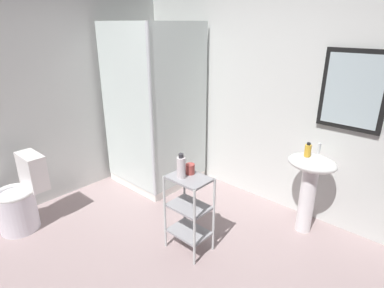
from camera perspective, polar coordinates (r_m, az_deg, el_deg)
The scene contains 11 objects.
ground_plane at distance 2.87m, azimuth -8.43°, elevation -23.11°, with size 4.20×4.20×0.02m, color #A48D8D.
wall_back at distance 3.58m, azimuth 14.13°, elevation 8.72°, with size 4.20×0.14×2.50m.
wall_left at distance 3.79m, azimuth -27.93°, elevation 7.54°, with size 0.10×4.20×2.50m, color silver.
shower_stall at distance 4.04m, azimuth -6.46°, elevation -1.11°, with size 0.92×0.92×2.00m.
pedestal_sink at distance 3.25m, azimuth 20.55°, elevation -5.89°, with size 0.46×0.37×0.81m.
sink_faucet at distance 3.24m, azimuth 21.99°, elevation -0.70°, with size 0.03×0.03×0.10m, color silver.
toilet at distance 3.65m, azimuth -28.53°, elevation -8.83°, with size 0.37×0.49×0.76m.
storage_cart at distance 2.87m, azimuth -0.54°, elevation -11.47°, with size 0.38×0.28×0.74m.
hand_soap_bottle at distance 3.12m, azimuth 20.22°, elevation -1.06°, with size 0.06×0.06×0.14m.
lotion_bottle_white at distance 2.68m, azimuth -1.98°, elevation -4.18°, with size 0.08×0.08×0.22m.
rinse_cup at distance 2.76m, azimuth -0.34°, elevation -4.53°, with size 0.08×0.08×0.09m, color #B24742.
Camera 1 is at (1.65, -1.25, 1.98)m, focal length 29.47 mm.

